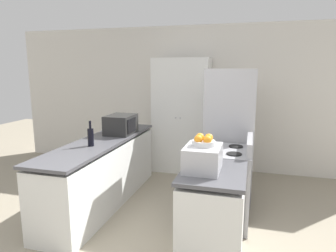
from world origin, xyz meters
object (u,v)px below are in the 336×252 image
toaster_oven (203,158)px  wine_bottle (91,137)px  pantry_cabinet (181,116)px  refrigerator (230,134)px  microwave (121,124)px  fruit_bowl (204,141)px  stove (223,185)px

toaster_oven → wine_bottle: bearing=160.9°
pantry_cabinet → refrigerator: size_ratio=1.10×
wine_bottle → refrigerator: bearing=33.1°
wine_bottle → toaster_oven: 1.56m
refrigerator → wine_bottle: size_ratio=5.82×
microwave → fruit_bowl: size_ratio=2.17×
microwave → refrigerator: bearing=10.7°
microwave → toaster_oven: bearing=-41.8°
stove → wine_bottle: bearing=-170.3°
pantry_cabinet → microwave: (-0.62, -1.20, 0.03)m
toaster_oven → stove: bearing=80.7°
stove → fruit_bowl: fruit_bowl is taller
pantry_cabinet → stove: (0.92, -1.68, -0.55)m
wine_bottle → fruit_bowl: fruit_bowl is taller
pantry_cabinet → microwave: bearing=-117.4°
pantry_cabinet → refrigerator: bearing=-44.4°
stove → microwave: bearing=162.6°
microwave → wine_bottle: wine_bottle is taller
refrigerator → pantry_cabinet: bearing=135.6°
stove → wine_bottle: wine_bottle is taller
stove → fruit_bowl: 1.06m
stove → toaster_oven: (-0.13, -0.78, 0.56)m
wine_bottle → toaster_oven: bearing=-19.1°
pantry_cabinet → stove: pantry_cabinet is taller
refrigerator → wine_bottle: (-1.61, -1.05, 0.10)m
pantry_cabinet → microwave: pantry_cabinet is taller
refrigerator → fruit_bowl: refrigerator is taller
stove → wine_bottle: size_ratio=3.35×
fruit_bowl → microwave: bearing=138.6°
microwave → pantry_cabinet: bearing=62.6°
microwave → toaster_oven: microwave is taller
toaster_oven → microwave: bearing=138.2°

